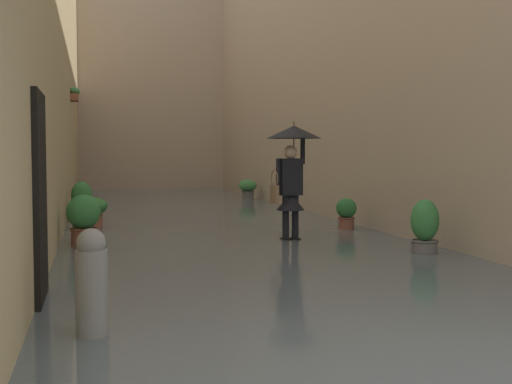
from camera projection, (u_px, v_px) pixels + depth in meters
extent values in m
plane|color=#605B56|center=(196.00, 219.00, 16.08)|extent=(60.00, 60.00, 0.00)
cube|color=#515B60|center=(196.00, 217.00, 16.08)|extent=(6.75, 29.80, 0.08)
cube|color=tan|center=(24.00, 37.00, 14.92)|extent=(1.80, 27.80, 8.39)
cube|color=black|center=(39.00, 200.00, 6.75)|extent=(0.08, 1.10, 2.20)
cube|color=#9E563D|center=(74.00, 98.00, 17.82)|extent=(0.20, 0.70, 0.18)
ellipsoid|color=#428947|center=(74.00, 92.00, 17.81)|extent=(0.28, 0.76, 0.24)
cube|color=tan|center=(150.00, 45.00, 28.14)|extent=(9.55, 1.80, 12.33)
cube|color=black|center=(286.00, 241.00, 11.60)|extent=(0.14, 0.25, 0.10)
cylinder|color=black|center=(286.00, 217.00, 11.58)|extent=(0.13, 0.13, 0.75)
cube|color=black|center=(295.00, 241.00, 11.67)|extent=(0.14, 0.25, 0.10)
cylinder|color=black|center=(295.00, 216.00, 11.64)|extent=(0.13, 0.13, 0.75)
cube|color=black|center=(291.00, 177.00, 11.57)|extent=(0.40, 0.26, 0.64)
cone|color=black|center=(290.00, 202.00, 11.60)|extent=(0.55, 0.55, 0.28)
sphere|color=#DBB293|center=(291.00, 152.00, 11.55)|extent=(0.23, 0.23, 0.23)
cylinder|color=black|center=(303.00, 152.00, 11.63)|extent=(0.09, 0.09, 0.44)
cylinder|color=black|center=(278.00, 172.00, 11.49)|extent=(0.09, 0.09, 0.48)
cylinder|color=black|center=(294.00, 145.00, 11.56)|extent=(0.02, 0.02, 0.46)
cone|color=black|center=(294.00, 132.00, 11.55)|extent=(0.96, 0.96, 0.22)
cylinder|color=black|center=(294.00, 124.00, 11.54)|extent=(0.01, 0.01, 0.08)
cube|color=#8C6B4C|center=(274.00, 194.00, 11.46)|extent=(0.09, 0.28, 0.32)
torus|color=#8C6B4C|center=(274.00, 178.00, 11.45)|extent=(0.05, 0.30, 0.30)
cylinder|color=brown|center=(82.00, 218.00, 14.58)|extent=(0.41, 0.41, 0.35)
torus|color=brown|center=(82.00, 210.00, 14.57)|extent=(0.45, 0.45, 0.04)
ellipsoid|color=#387F3D|center=(82.00, 196.00, 14.55)|extent=(0.45, 0.45, 0.62)
cylinder|color=brown|center=(84.00, 240.00, 10.84)|extent=(0.41, 0.41, 0.35)
torus|color=brown|center=(84.00, 229.00, 10.83)|extent=(0.45, 0.45, 0.04)
ellipsoid|color=#387F3D|center=(84.00, 212.00, 10.82)|extent=(0.55, 0.55, 0.56)
cylinder|color=#66605B|center=(248.00, 197.00, 21.83)|extent=(0.39, 0.39, 0.34)
torus|color=#56524E|center=(248.00, 191.00, 21.82)|extent=(0.42, 0.42, 0.04)
ellipsoid|color=#428947|center=(248.00, 185.00, 21.81)|extent=(0.60, 0.60, 0.39)
cylinder|color=#66605B|center=(424.00, 250.00, 10.03)|extent=(0.38, 0.38, 0.26)
torus|color=#56524E|center=(425.00, 241.00, 10.02)|extent=(0.42, 0.42, 0.04)
ellipsoid|color=#387F3D|center=(425.00, 220.00, 10.00)|extent=(0.43, 0.43, 0.63)
cylinder|color=#9E563D|center=(92.00, 223.00, 13.60)|extent=(0.43, 0.43, 0.32)
torus|color=brown|center=(92.00, 215.00, 13.59)|extent=(0.47, 0.47, 0.04)
ellipsoid|color=#387F3D|center=(92.00, 206.00, 13.58)|extent=(0.64, 0.64, 0.37)
cylinder|color=brown|center=(346.00, 225.00, 13.24)|extent=(0.31, 0.31, 0.30)
torus|color=brown|center=(346.00, 218.00, 13.23)|extent=(0.34, 0.34, 0.04)
ellipsoid|color=#2D7033|center=(346.00, 208.00, 13.22)|extent=(0.41, 0.41, 0.40)
cylinder|color=gray|center=(92.00, 298.00, 5.45)|extent=(0.26, 0.26, 0.79)
sphere|color=gray|center=(91.00, 243.00, 5.43)|extent=(0.24, 0.24, 0.24)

